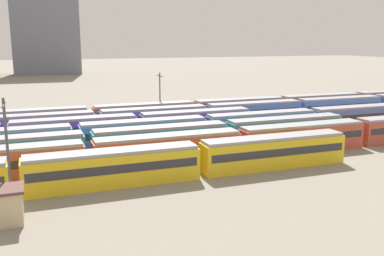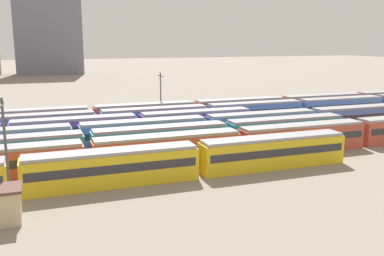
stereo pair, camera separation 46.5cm
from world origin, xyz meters
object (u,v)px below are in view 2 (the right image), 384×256
at_px(catenary_pole_0, 6,148).
at_px(catenary_pole_1, 161,94).
at_px(signal_hut, 0,205).
at_px(train_track_6, 240,108).
at_px(train_track_0, 113,167).
at_px(train_track_5, 299,109).
at_px(train_track_2, 161,140).
at_px(train_track_3, 206,128).
at_px(train_track_4, 75,130).
at_px(train_track_1, 302,137).

bearing_deg(catenary_pole_0, catenary_pole_1, 56.43).
bearing_deg(catenary_pole_0, signal_hut, -99.55).
height_order(train_track_6, signal_hut, train_track_6).
bearing_deg(train_track_0, catenary_pole_1, 66.44).
distance_m(train_track_5, signal_hut, 59.74).
bearing_deg(catenary_pole_1, train_track_5, -17.93).
relative_size(train_track_0, catenary_pole_1, 6.26).
xyz_separation_m(train_track_2, train_track_3, (8.44, 5.20, 0.00)).
relative_size(train_track_2, train_track_4, 1.00).
bearing_deg(train_track_3, signal_hut, -140.65).
bearing_deg(train_track_2, catenary_pole_0, -143.19).
xyz_separation_m(train_track_0, train_track_2, (8.12, 10.40, 0.00)).
xyz_separation_m(train_track_4, signal_hut, (-8.37, -27.23, -0.35)).
distance_m(train_track_2, train_track_6, 30.16).
bearing_deg(train_track_4, catenary_pole_1, 38.34).
height_order(train_track_0, train_track_4, same).
bearing_deg(train_track_6, train_track_0, -133.85).
xyz_separation_m(catenary_pole_0, catenary_pole_1, (24.58, 37.04, -0.53)).
bearing_deg(train_track_1, train_track_6, 82.27).
bearing_deg(signal_hut, train_track_6, 43.06).
xyz_separation_m(train_track_4, catenary_pole_0, (-7.78, -23.75, 3.62)).
distance_m(train_track_1, train_track_2, 19.04).
height_order(train_track_1, train_track_5, same).
height_order(train_track_3, signal_hut, train_track_3).
bearing_deg(train_track_5, catenary_pole_1, 162.07).
relative_size(train_track_0, catenary_pole_0, 5.61).
height_order(train_track_2, catenary_pole_1, catenary_pole_1).
bearing_deg(catenary_pole_0, train_track_0, 16.90).
distance_m(train_track_6, catenary_pole_1, 15.69).
xyz_separation_m(train_track_1, train_track_4, (-28.37, 15.60, -0.00)).
relative_size(train_track_6, catenary_pole_0, 9.41).
height_order(train_track_2, train_track_4, same).
xyz_separation_m(train_track_0, train_track_4, (-1.94, 20.80, 0.00)).
bearing_deg(train_track_6, train_track_3, -130.67).
height_order(train_track_5, catenary_pole_0, catenary_pole_0).
bearing_deg(catenary_pole_1, train_track_3, -84.74).
xyz_separation_m(train_track_4, train_track_5, (41.79, 5.20, 0.00)).
height_order(train_track_1, signal_hut, train_track_1).
bearing_deg(train_track_5, train_track_3, -155.94).
distance_m(train_track_1, train_track_6, 26.24).
xyz_separation_m(train_track_3, train_track_6, (13.40, 15.60, 0.00)).
bearing_deg(train_track_1, train_track_4, 151.20).
xyz_separation_m(train_track_0, train_track_5, (39.86, 26.00, 0.00)).
bearing_deg(catenary_pole_0, train_track_2, 36.81).
xyz_separation_m(train_track_3, catenary_pole_1, (-1.70, 18.49, 3.09)).
relative_size(train_track_2, catenary_pole_0, 5.61).
height_order(train_track_4, train_track_6, same).
distance_m(train_track_0, train_track_6, 43.26).
distance_m(train_track_5, catenary_pole_1, 26.45).
distance_m(train_track_0, train_track_5, 47.59).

